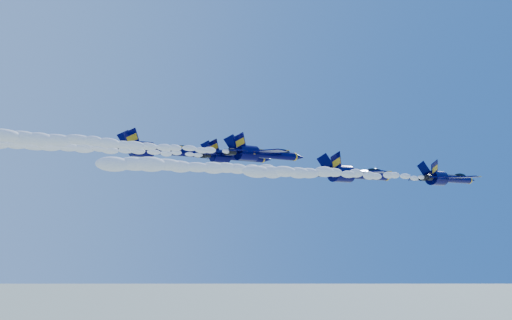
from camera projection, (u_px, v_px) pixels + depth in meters
jet_lead at (447, 178)px, 89.10m from camera, size 16.38×13.44×6.09m
smoke_trail_jet_lead at (349, 174)px, 73.67m from camera, size 37.34×1.83×1.64m
jet_second at (356, 174)px, 87.29m from camera, size 19.04×15.61×7.07m
smoke_trail_jet_second at (229, 169)px, 71.18m from camera, size 37.34×2.12×1.91m
jet_third at (263, 154)px, 92.40m from camera, size 18.34×15.04×6.82m
smoke_trail_jet_third at (126, 144)px, 76.47m from camera, size 37.34×2.04×1.84m
jet_fourth at (234, 157)px, 93.66m from camera, size 15.78×12.94×5.86m
smoke_trail_jet_fourth at (101, 149)px, 78.38m from camera, size 37.34×1.76×1.58m
jet_fifth at (160, 150)px, 95.36m from camera, size 19.40×15.91×7.21m
smoke_trail_jet_fifth at (6, 140)px, 79.15m from camera, size 37.34×2.16×1.95m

